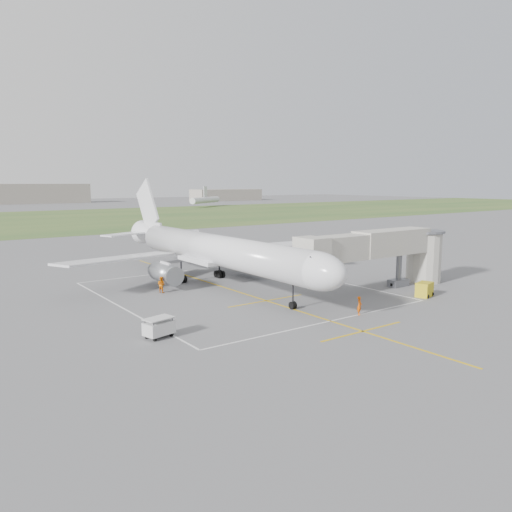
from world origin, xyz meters
TOP-DOWN VIEW (x-y plane):
  - ground at (0.00, 0.00)m, footprint 700.00×700.00m
  - grass_strip at (0.00, 130.00)m, footprint 700.00×120.00m
  - apron_markings at (0.00, -5.82)m, footprint 28.20×60.00m
  - airliner at (-0.00, 0.75)m, footprint 38.93×46.75m
  - jet_bridge at (15.72, -13.50)m, footprint 23.40×5.00m
  - gpu_unit at (15.83, -18.88)m, footprint 2.49×2.04m
  - baggage_cart at (-15.18, -15.20)m, footprint 2.72×2.01m
  - ramp_worker_nose at (3.85, -20.03)m, footprint 0.81×0.73m
  - ramp_worker_wing at (-7.57, 0.55)m, footprint 1.09×1.17m
  - distant_aircraft at (21.05, 164.78)m, footprint 188.95×54.69m

SIDE VIEW (x-z plane):
  - ground at x=0.00m, z-range 0.00..0.00m
  - apron_markings at x=0.00m, z-range 0.00..0.01m
  - grass_strip at x=0.00m, z-range 0.00..0.02m
  - gpu_unit at x=15.83m, z-range -0.01..1.63m
  - baggage_cart at x=-15.18m, z-range 0.02..1.72m
  - ramp_worker_nose at x=3.85m, z-range 0.00..1.85m
  - ramp_worker_wing at x=-7.57m, z-range 0.00..1.92m
  - distant_aircraft at x=21.05m, z-range -0.84..8.01m
  - airliner at x=0.00m, z-range -2.37..11.15m
  - jet_bridge at x=15.72m, z-range 1.14..8.34m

